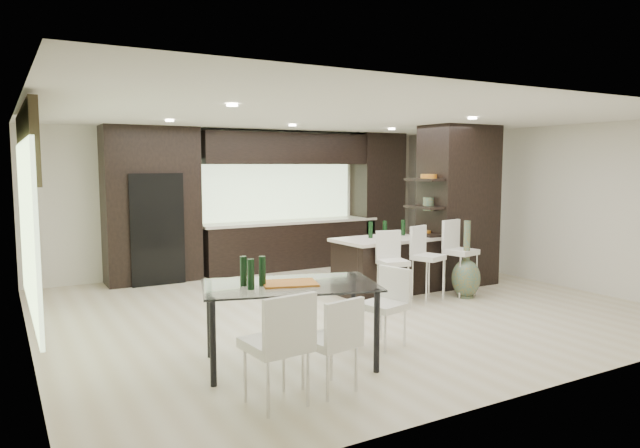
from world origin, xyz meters
TOP-DOWN VIEW (x-y plane):
  - ground at (0.00, 0.00)m, footprint 8.00×8.00m
  - back_wall at (0.00, 3.50)m, footprint 8.00×0.02m
  - left_wall at (-4.00, 0.00)m, footprint 0.02×7.00m
  - right_wall at (4.00, 0.00)m, footprint 0.02×7.00m
  - ceiling at (0.00, 0.00)m, footprint 8.00×7.00m
  - window_left at (-3.96, 0.20)m, footprint 0.04×3.20m
  - window_back at (0.60, 3.46)m, footprint 3.40×0.04m
  - stone_accent at (-3.93, 0.20)m, footprint 0.08×3.00m
  - ceiling_spots at (0.00, 0.25)m, footprint 4.00×3.00m
  - back_cabinetry at (0.50, 3.17)m, footprint 6.80×0.68m
  - refrigerator at (-1.90, 3.12)m, footprint 0.90×0.68m
  - partition_column at (2.60, 0.40)m, footprint 1.20×0.80m
  - kitchen_island at (1.36, 0.45)m, footprint 2.17×1.03m
  - stool_left at (0.71, -0.30)m, footprint 0.46×0.46m
  - stool_mid at (1.36, -0.30)m, footprint 0.51×0.51m
  - stool_right at (2.01, -0.31)m, footprint 0.50×0.50m
  - bench at (1.32, 0.80)m, footprint 1.35×0.85m
  - floor_vase at (1.99, -0.46)m, footprint 0.48×0.48m
  - dining_table at (-1.70, -1.76)m, footprint 1.96×1.44m
  - chair_near at (-1.70, -2.55)m, footprint 0.51×0.51m
  - chair_far at (-2.25, -2.58)m, footprint 0.54×0.54m
  - chair_end at (-0.53, -1.76)m, footprint 0.54×0.54m

SIDE VIEW (x-z plane):
  - ground at x=0.00m, z-range 0.00..0.00m
  - bench at x=1.32m, z-range 0.00..0.49m
  - chair_near at x=-1.70m, z-range 0.00..0.81m
  - chair_end at x=-0.53m, z-range 0.00..0.81m
  - dining_table at x=-1.70m, z-range 0.00..0.84m
  - stool_left at x=0.71m, z-range 0.00..0.87m
  - kitchen_island at x=1.36m, z-range 0.00..0.88m
  - stool_mid at x=1.36m, z-range 0.00..0.91m
  - chair_far at x=-2.25m, z-range 0.00..0.92m
  - stool_right at x=2.01m, z-range 0.00..0.95m
  - floor_vase at x=1.99m, z-range 0.00..1.20m
  - refrigerator at x=-1.90m, z-range 0.00..1.90m
  - back_wall at x=0.00m, z-range 0.00..2.70m
  - left_wall at x=-4.00m, z-range 0.00..2.70m
  - right_wall at x=4.00m, z-range 0.00..2.70m
  - window_left at x=-3.96m, z-range 0.40..2.30m
  - back_cabinetry at x=0.50m, z-range 0.00..2.70m
  - partition_column at x=2.60m, z-range 0.00..2.70m
  - window_back at x=0.60m, z-range 0.95..2.15m
  - stone_accent at x=-3.93m, z-range 1.85..2.65m
  - ceiling_spots at x=0.00m, z-range 2.67..2.69m
  - ceiling at x=0.00m, z-range 2.69..2.71m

